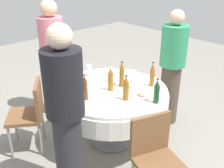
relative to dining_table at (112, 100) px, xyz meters
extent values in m
plane|color=gray|center=(0.00, 0.00, -0.59)|extent=(10.00, 10.00, 0.00)
cylinder|color=white|center=(0.00, 0.00, 0.13)|extent=(1.31, 1.31, 0.04)
cylinder|color=white|center=(0.00, 0.00, 0.00)|extent=(1.34, 1.34, 0.22)
cylinder|color=slate|center=(0.00, 0.00, -0.35)|extent=(0.14, 0.14, 0.48)
cylinder|color=slate|center=(0.00, 0.00, -0.58)|extent=(0.56, 0.56, 0.03)
cylinder|color=#8C5619|center=(-0.02, 0.04, 0.25)|extent=(0.06, 0.06, 0.21)
cone|color=#8C5619|center=(-0.02, 0.04, 0.39)|extent=(0.06, 0.06, 0.07)
cylinder|color=silver|center=(-0.02, 0.04, 0.43)|extent=(0.03, 0.03, 0.01)
cylinder|color=#593314|center=(0.00, 0.39, 0.26)|extent=(0.06, 0.06, 0.21)
cone|color=#593314|center=(0.00, 0.39, 0.39)|extent=(0.05, 0.05, 0.06)
cylinder|color=red|center=(0.00, 0.39, 0.43)|extent=(0.02, 0.02, 0.01)
cylinder|color=#194728|center=(-0.57, -0.11, 0.25)|extent=(0.06, 0.06, 0.20)
cone|color=#194728|center=(-0.57, -0.11, 0.38)|extent=(0.06, 0.06, 0.07)
cylinder|color=red|center=(-0.57, -0.11, 0.42)|extent=(0.03, 0.03, 0.01)
cylinder|color=#8C5619|center=(-0.27, -0.40, 0.25)|extent=(0.06, 0.06, 0.20)
cone|color=#8C5619|center=(-0.27, -0.40, 0.40)|extent=(0.05, 0.05, 0.09)
cylinder|color=black|center=(-0.27, -0.40, 0.45)|extent=(0.02, 0.02, 0.01)
cylinder|color=#8C5619|center=(-0.30, 0.07, 0.25)|extent=(0.07, 0.07, 0.21)
cone|color=#8C5619|center=(-0.30, 0.07, 0.39)|extent=(0.06, 0.06, 0.07)
cylinder|color=black|center=(-0.30, 0.07, 0.43)|extent=(0.03, 0.03, 0.01)
cylinder|color=#8C5619|center=(-0.03, -0.13, 0.27)|extent=(0.06, 0.06, 0.24)
cone|color=#8C5619|center=(-0.03, -0.13, 0.42)|extent=(0.06, 0.06, 0.06)
cylinder|color=black|center=(-0.03, -0.13, 0.46)|extent=(0.02, 0.02, 0.01)
cylinder|color=white|center=(-0.15, -0.19, 0.15)|extent=(0.06, 0.06, 0.00)
cylinder|color=white|center=(-0.15, -0.19, 0.18)|extent=(0.01, 0.01, 0.06)
cylinder|color=white|center=(-0.15, -0.19, 0.25)|extent=(0.07, 0.07, 0.07)
cylinder|color=white|center=(0.50, -0.06, 0.15)|extent=(0.06, 0.06, 0.00)
cylinder|color=white|center=(0.50, -0.06, 0.19)|extent=(0.01, 0.01, 0.06)
cylinder|color=white|center=(0.50, -0.06, 0.25)|extent=(0.08, 0.08, 0.07)
cylinder|color=white|center=(0.18, -0.10, 0.16)|extent=(0.22, 0.22, 0.02)
ellipsoid|color=tan|center=(0.18, -0.10, 0.18)|extent=(0.10, 0.09, 0.02)
cylinder|color=white|center=(-0.37, -0.10, 0.16)|extent=(0.21, 0.21, 0.02)
ellipsoid|color=tan|center=(-0.37, -0.10, 0.18)|extent=(0.10, 0.09, 0.02)
cylinder|color=white|center=(0.36, 0.23, 0.16)|extent=(0.26, 0.26, 0.02)
ellipsoid|color=tan|center=(0.36, 0.23, 0.18)|extent=(0.12, 0.10, 0.02)
cylinder|color=white|center=(0.15, -0.45, 0.16)|extent=(0.24, 0.24, 0.02)
cube|color=silver|center=(-0.13, 0.50, 0.15)|extent=(0.16, 0.12, 0.00)
cube|color=white|center=(-0.40, 0.22, 0.16)|extent=(0.16, 0.16, 0.02)
cylinder|color=#26262B|center=(-0.34, 0.87, -0.14)|extent=(0.26, 0.26, 0.91)
cylinder|color=black|center=(-0.34, 0.87, 0.61)|extent=(0.34, 0.34, 0.59)
sphere|color=beige|center=(-0.34, 0.87, 1.01)|extent=(0.21, 0.21, 0.21)
cylinder|color=#4C3F33|center=(1.08, 0.12, -0.14)|extent=(0.26, 0.26, 0.90)
cylinder|color=#D8727F|center=(1.08, 0.12, 0.58)|extent=(0.34, 0.34, 0.54)
sphere|color=#D8AD8C|center=(1.08, 0.12, 0.96)|extent=(0.23, 0.23, 0.23)
cylinder|color=#4C3F33|center=(-0.19, -0.91, -0.17)|extent=(0.26, 0.26, 0.85)
cylinder|color=#2D8C59|center=(-0.19, -0.91, 0.53)|extent=(0.34, 0.34, 0.53)
sphere|color=#D8AD8C|center=(-0.19, -0.91, 0.89)|extent=(0.19, 0.19, 0.19)
cube|color=brown|center=(-1.00, 0.35, -0.14)|extent=(0.51, 0.51, 0.04)
cube|color=brown|center=(-0.83, 0.29, 0.07)|extent=(0.17, 0.39, 0.42)
cylinder|color=gray|center=(-0.90, 0.13, -0.38)|extent=(0.03, 0.03, 0.43)
cube|color=brown|center=(0.59, 0.85, -0.14)|extent=(0.56, 0.56, 0.04)
cube|color=brown|center=(0.48, 0.71, 0.07)|extent=(0.35, 0.26, 0.42)
cylinder|color=gray|center=(0.82, 0.90, -0.38)|extent=(0.03, 0.03, 0.43)
cylinder|color=gray|center=(0.54, 1.09, -0.38)|extent=(0.03, 0.03, 0.43)
cylinder|color=gray|center=(0.63, 0.62, -0.38)|extent=(0.03, 0.03, 0.43)
cylinder|color=gray|center=(0.35, 0.81, -0.38)|extent=(0.03, 0.03, 0.43)
camera|label=1|loc=(-2.11, 1.95, 1.56)|focal=43.50mm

